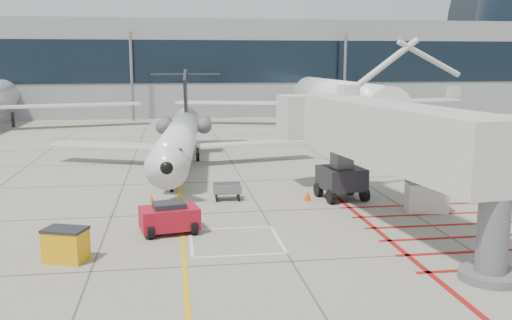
{
  "coord_description": "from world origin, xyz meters",
  "views": [
    {
      "loc": [
        -4.71,
        -25.84,
        8.11
      ],
      "look_at": [
        0.0,
        6.0,
        2.5
      ],
      "focal_mm": 40.0,
      "sensor_mm": 36.0,
      "label": 1
    }
  ],
  "objects": [
    {
      "name": "pushback_tug",
      "position": [
        -4.95,
        0.73,
        0.79
      ],
      "size": [
        2.98,
        2.17,
        1.58
      ],
      "primitive_type": null,
      "rotation": [
        0.0,
        0.0,
        0.19
      ],
      "color": "#A61022",
      "rests_on": "ground_plane"
    },
    {
      "name": "baggage_cart",
      "position": [
        -1.59,
        6.84,
        0.52
      ],
      "size": [
        1.67,
        1.08,
        1.04
      ],
      "primitive_type": null,
      "rotation": [
        0.0,
        0.0,
        -0.03
      ],
      "color": "#5A5B5F",
      "rests_on": "ground_plane"
    },
    {
      "name": "jet_bridge",
      "position": [
        6.02,
        -0.18,
        4.02
      ],
      "size": [
        12.23,
        21.24,
        8.04
      ],
      "primitive_type": null,
      "rotation": [
        0.0,
        0.0,
        0.14
      ],
      "color": "beige",
      "rests_on": "ground_plane"
    },
    {
      "name": "ground_power_unit",
      "position": [
        8.86,
        2.61,
        0.84
      ],
      "size": [
        2.3,
        1.58,
        1.68
      ],
      "primitive_type": null,
      "rotation": [
        0.0,
        0.0,
        -0.17
      ],
      "color": "silver",
      "rests_on": "ground_plane"
    },
    {
      "name": "bg_aircraft_c",
      "position": [
        15.23,
        46.0,
        6.47
      ],
      "size": [
        38.83,
        43.14,
        12.94
      ],
      "primitive_type": null,
      "color": "silver",
      "rests_on": "ground_plane"
    },
    {
      "name": "cone_side",
      "position": [
        3.06,
        5.98,
        0.29
      ],
      "size": [
        0.41,
        0.41,
        0.57
      ],
      "primitive_type": "cone",
      "color": "#DD430B",
      "rests_on": "ground_plane"
    },
    {
      "name": "ground_plane",
      "position": [
        0.0,
        0.0,
        0.0
      ],
      "size": [
        260.0,
        260.0,
        0.0
      ],
      "primitive_type": "plane",
      "color": "gray",
      "rests_on": "ground"
    },
    {
      "name": "regional_jet",
      "position": [
        -4.36,
        15.81,
        3.56
      ],
      "size": [
        23.52,
        28.71,
        7.12
      ],
      "primitive_type": null,
      "rotation": [
        0.0,
        0.0,
        -0.07
      ],
      "color": "silver",
      "rests_on": "ground_plane"
    },
    {
      "name": "cone_nose",
      "position": [
        -6.02,
        6.99,
        0.23
      ],
      "size": [
        0.33,
        0.33,
        0.46
      ],
      "primitive_type": "cone",
      "color": "orange",
      "rests_on": "ground_plane"
    },
    {
      "name": "spill_bin",
      "position": [
        -9.14,
        -2.6,
        0.7
      ],
      "size": [
        1.9,
        1.58,
        1.41
      ],
      "primitive_type": null,
      "rotation": [
        0.0,
        0.0,
        -0.36
      ],
      "color": "#E09D0C",
      "rests_on": "ground_plane"
    },
    {
      "name": "terminal_glass_band",
      "position": [
        10.0,
        55.95,
        8.0
      ],
      "size": [
        180.0,
        0.1,
        6.0
      ],
      "primitive_type": "cube",
      "color": "black",
      "rests_on": "ground_plane"
    },
    {
      "name": "terminal_building",
      "position": [
        10.0,
        70.0,
        7.0
      ],
      "size": [
        180.0,
        28.0,
        14.0
      ],
      "primitive_type": "cube",
      "color": "gray",
      "rests_on": "ground_plane"
    }
  ]
}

